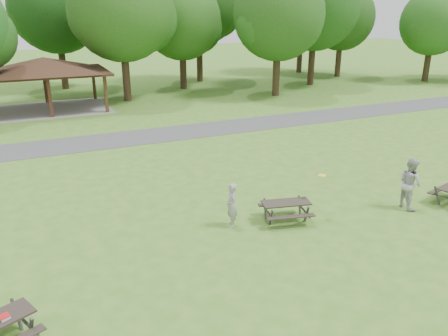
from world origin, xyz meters
TOP-DOWN VIEW (x-y plane):
  - ground at (0.00, 0.00)m, footprint 160.00×160.00m
  - asphalt_path at (0.00, 14.00)m, footprint 120.00×3.20m
  - pavilion at (-4.00, 24.00)m, footprint 8.60×7.01m
  - tree_row_e at (2.10, 25.03)m, footprint 8.40×8.00m
  - tree_row_f at (8.09, 28.53)m, footprint 7.35×7.00m
  - tree_row_g at (14.09, 22.03)m, footprint 7.77×7.40m
  - tree_row_h at (20.10, 25.53)m, footprint 8.61×8.20m
  - tree_row_i at (26.08, 29.03)m, footprint 7.14×6.80m
  - tree_row_j at (32.08, 22.53)m, footprint 6.72×6.40m
  - tree_deep_b at (-1.90, 33.03)m, footprint 8.40×8.00m
  - tree_deep_c at (11.10, 32.03)m, footprint 8.82×8.40m
  - tree_deep_d at (24.10, 33.53)m, footprint 8.40×8.00m
  - picnic_table_middle at (2.21, 1.51)m, footprint 1.92×1.67m
  - frisbee_in_flight at (3.46, 1.27)m, footprint 0.36×0.36m
  - frisbee_thrower at (0.32, 1.90)m, footprint 0.45×0.61m
  - frisbee_catcher at (6.90, 0.57)m, footprint 0.82×1.00m

SIDE VIEW (x-z plane):
  - ground at x=0.00m, z-range 0.00..0.00m
  - asphalt_path at x=0.00m, z-range 0.00..0.02m
  - picnic_table_middle at x=2.21m, z-range 0.17..0.89m
  - frisbee_thrower at x=0.32m, z-range 0.00..1.54m
  - frisbee_catcher at x=6.90m, z-range 0.00..1.91m
  - frisbee_in_flight at x=3.46m, z-range 1.55..1.57m
  - pavilion at x=-4.00m, z-range 1.18..4.94m
  - tree_row_j at x=32.08m, z-range 1.08..10.04m
  - tree_row_f at x=8.09m, z-range 1.06..10.62m
  - tree_row_i at x=26.08m, z-range 1.15..10.67m
  - tree_row_g at x=14.09m, z-range 1.20..11.46m
  - tree_row_e at x=2.10m, z-range 1.27..12.29m
  - tree_deep_b at x=-1.90m, z-range 1.32..12.45m
  - tree_row_h at x=20.10m, z-range 1.34..12.71m
  - tree_deep_d at x=24.10m, z-range 1.39..12.66m
  - tree_deep_c at x=11.10m, z-range 1.49..13.39m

